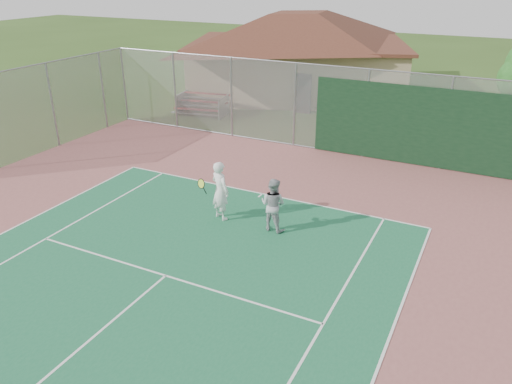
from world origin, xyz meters
TOP-DOWN VIEW (x-y plane):
  - back_fence at (2.11, 16.98)m, footprint 20.08×0.11m
  - side_fence_left at (-10.00, 12.50)m, footprint 0.08×9.00m
  - clubhouse at (-4.54, 25.96)m, footprint 15.02×12.46m
  - bleachers at (-7.23, 19.67)m, footprint 2.86×1.94m
  - player_white_front at (-0.35, 9.71)m, footprint 1.03×0.75m
  - player_grey_back at (1.36, 9.78)m, footprint 0.82×0.67m

SIDE VIEW (x-z plane):
  - bleachers at x=-7.23m, z-range 0.03..1.01m
  - player_grey_back at x=1.36m, z-range 0.00..1.58m
  - player_white_front at x=-0.35m, z-range 0.00..1.83m
  - back_fence at x=2.11m, z-range -0.09..3.43m
  - side_fence_left at x=-10.00m, z-range 0.00..3.50m
  - clubhouse at x=-4.54m, z-range 0.04..5.60m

